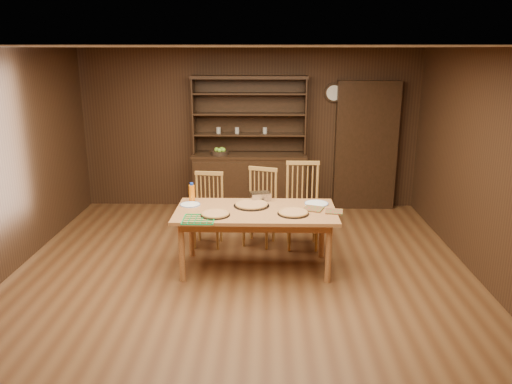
{
  "coord_description": "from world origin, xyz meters",
  "views": [
    {
      "loc": [
        0.28,
        -5.17,
        2.59
      ],
      "look_at": [
        0.16,
        0.4,
        0.98
      ],
      "focal_mm": 35.0,
      "sensor_mm": 36.0,
      "label": 1
    }
  ],
  "objects_px": {
    "chair_left": "(209,207)",
    "china_hutch": "(249,175)",
    "chair_right": "(302,202)",
    "chair_center": "(261,204)",
    "juice_bottle": "(192,193)",
    "dining_table": "(256,216)"
  },
  "relations": [
    {
      "from": "chair_right",
      "to": "juice_bottle",
      "type": "distance_m",
      "value": 1.51
    },
    {
      "from": "dining_table",
      "to": "chair_right",
      "type": "xyz_separation_m",
      "value": [
        0.61,
        0.8,
        -0.06
      ]
    },
    {
      "from": "dining_table",
      "to": "chair_center",
      "type": "distance_m",
      "value": 0.88
    },
    {
      "from": "china_hutch",
      "to": "chair_right",
      "type": "bearing_deg",
      "value": -63.42
    },
    {
      "from": "chair_center",
      "to": "chair_right",
      "type": "height_order",
      "value": "chair_right"
    },
    {
      "from": "china_hutch",
      "to": "chair_left",
      "type": "relative_size",
      "value": 2.2
    },
    {
      "from": "chair_left",
      "to": "juice_bottle",
      "type": "height_order",
      "value": "chair_left"
    },
    {
      "from": "chair_left",
      "to": "chair_right",
      "type": "bearing_deg",
      "value": 4.08
    },
    {
      "from": "juice_bottle",
      "to": "china_hutch",
      "type": "bearing_deg",
      "value": 72.09
    },
    {
      "from": "chair_left",
      "to": "chair_right",
      "type": "distance_m",
      "value": 1.27
    },
    {
      "from": "china_hutch",
      "to": "chair_right",
      "type": "xyz_separation_m",
      "value": [
        0.77,
        -1.53,
        0.01
      ]
    },
    {
      "from": "juice_bottle",
      "to": "dining_table",
      "type": "bearing_deg",
      "value": -22.44
    },
    {
      "from": "chair_left",
      "to": "chair_center",
      "type": "bearing_deg",
      "value": 9.22
    },
    {
      "from": "chair_center",
      "to": "juice_bottle",
      "type": "height_order",
      "value": "chair_center"
    },
    {
      "from": "china_hutch",
      "to": "juice_bottle",
      "type": "xyz_separation_m",
      "value": [
        -0.65,
        -2.0,
        0.26
      ]
    },
    {
      "from": "chair_right",
      "to": "china_hutch",
      "type": "bearing_deg",
      "value": 116.93
    },
    {
      "from": "juice_bottle",
      "to": "chair_left",
      "type": "bearing_deg",
      "value": 73.52
    },
    {
      "from": "china_hutch",
      "to": "chair_center",
      "type": "relative_size",
      "value": 2.09
    },
    {
      "from": "chair_left",
      "to": "chair_center",
      "type": "distance_m",
      "value": 0.71
    },
    {
      "from": "chair_left",
      "to": "china_hutch",
      "type": "bearing_deg",
      "value": 76.46
    },
    {
      "from": "chair_center",
      "to": "chair_right",
      "type": "bearing_deg",
      "value": 11.13
    },
    {
      "from": "china_hutch",
      "to": "chair_left",
      "type": "bearing_deg",
      "value": -108.36
    }
  ]
}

